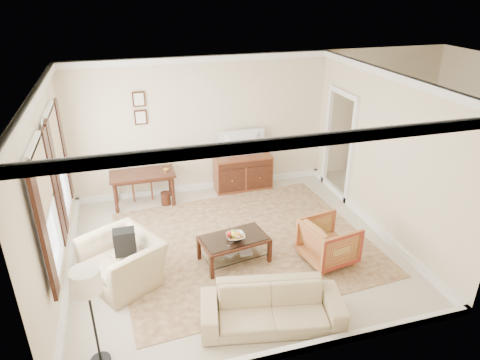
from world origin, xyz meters
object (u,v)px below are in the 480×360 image
sideboard (243,172)px  writing_desk (143,178)px  coffee_table (234,243)px  sofa (272,302)px  striped_armchair (329,240)px  tv (243,136)px  club_armchair (122,254)px

sideboard → writing_desk: bearing=-176.0°
sideboard → coffee_table: 2.74m
sofa → writing_desk: bearing=120.1°
coffee_table → striped_armchair: size_ratio=1.46×
coffee_table → sofa: 1.53m
tv → striped_armchair: 3.16m
sideboard → club_armchair: bearing=-135.6°
club_armchair → striped_armchair: bearing=53.6°
writing_desk → coffee_table: bearing=-62.7°
coffee_table → tv: bearing=70.5°
tv → writing_desk: bearing=3.5°
coffee_table → sofa: (0.11, -1.53, 0.02)m
sofa → striped_armchair: bearing=49.8°
coffee_table → striped_armchair: striped_armchair is taller
coffee_table → club_armchair: size_ratio=1.05×
club_armchair → sofa: bearing=21.7°
writing_desk → tv: 2.27m
striped_armchair → sideboard: bearing=1.4°
coffee_table → sofa: bearing=-85.9°
sideboard → club_armchair: 3.75m
writing_desk → striped_armchair: striped_armchair is taller
tv → sofa: tv is taller
club_armchair → sideboard: bearing=104.7°
sideboard → sofa: (-0.80, -4.11, -0.01)m
sideboard → sofa: 4.19m
striped_armchair → club_armchair: 3.28m
writing_desk → club_armchair: club_armchair is taller
striped_armchair → sofa: bearing=119.0°
writing_desk → coffee_table: 2.75m
tv → sofa: (-0.80, -4.09, -0.88)m
writing_desk → tv: size_ratio=1.36×
tv → sofa: 4.26m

